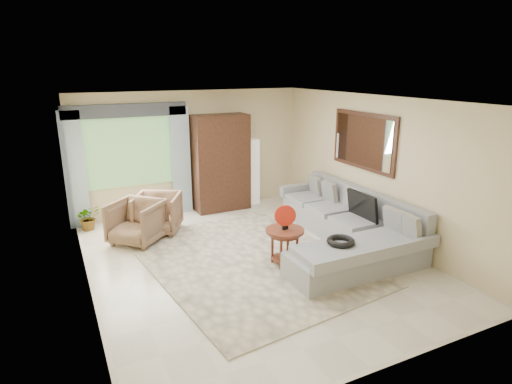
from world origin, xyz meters
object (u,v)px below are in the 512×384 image
coffee_table (285,246)px  tv_screen (362,206)px  sectional_sofa (347,230)px  armchair_right (158,213)px  armoire (221,163)px  potted_plant (88,217)px  armchair_left (137,222)px  floor_lamp (253,172)px

coffee_table → tv_screen: bearing=5.5°
sectional_sofa → armchair_right: 3.55m
coffee_table → armoire: size_ratio=0.29×
armchair_right → potted_plant: 1.40m
coffee_table → armchair_right: armchair_right is taller
potted_plant → armoire: size_ratio=0.23×
armchair_left → floor_lamp: size_ratio=0.57×
armoire → sectional_sofa: bearing=-66.9°
sectional_sofa → coffee_table: 1.41m
coffee_table → potted_plant: bearing=131.1°
armchair_left → armchair_right: bearing=82.0°
armchair_left → armchair_right: armchair_left is taller
coffee_table → armoire: bearing=87.1°
sectional_sofa → tv_screen: bearing=-11.9°
armchair_right → floor_lamp: bearing=47.6°
potted_plant → floor_lamp: 3.65m
sectional_sofa → floor_lamp: (-0.43, 2.96, 0.47)m
sectional_sofa → armoire: armoire is taller
tv_screen → floor_lamp: 3.09m
armoire → floor_lamp: armoire is taller
coffee_table → armoire: 3.20m
sectional_sofa → tv_screen: (0.27, -0.06, 0.44)m
potted_plant → tv_screen: bearing=-33.9°
armchair_left → tv_screen: bearing=18.5°
coffee_table → floor_lamp: (0.96, 3.17, 0.43)m
potted_plant → floor_lamp: floor_lamp is taller
sectional_sofa → coffee_table: bearing=-171.2°
coffee_table → armchair_left: armchair_left is taller
sectional_sofa → potted_plant: (-4.05, 2.84, -0.04)m
potted_plant → floor_lamp: size_ratio=0.33×
armchair_left → floor_lamp: floor_lamp is taller
sectional_sofa → floor_lamp: 3.03m
tv_screen → armchair_left: bearing=153.0°
sectional_sofa → armchair_right: (-2.86, 2.11, 0.10)m
tv_screen → potted_plant: 5.22m
armchair_right → armoire: 1.93m
sectional_sofa → armoire: size_ratio=1.65×
coffee_table → armoire: armoire is taller
coffee_table → armoire: (0.16, 3.11, 0.73)m
tv_screen → floor_lamp: (-0.70, 3.01, 0.03)m
armchair_left → coffee_table: bearing=-0.4°
potted_plant → armoire: (2.82, 0.06, 0.80)m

